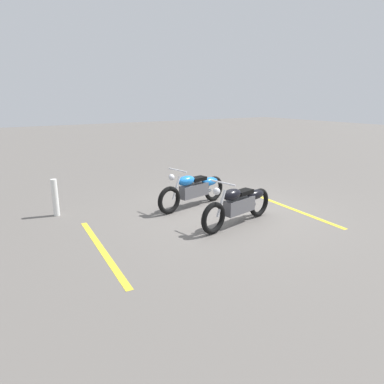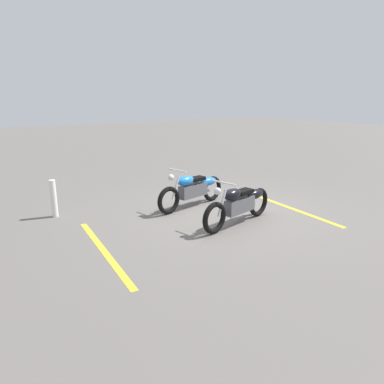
# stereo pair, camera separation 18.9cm
# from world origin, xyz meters

# --- Properties ---
(ground_plane) EXTENTS (60.00, 60.00, 0.00)m
(ground_plane) POSITION_xyz_m (0.00, 0.00, 0.00)
(ground_plane) COLOR #66605B
(motorcycle_bright_foreground) EXTENTS (2.21, 0.75, 1.04)m
(motorcycle_bright_foreground) POSITION_xyz_m (0.50, -0.82, 0.46)
(motorcycle_bright_foreground) COLOR black
(motorcycle_bright_foreground) RESTS_ON ground
(motorcycle_dark_foreground) EXTENTS (2.21, 0.75, 1.04)m
(motorcycle_dark_foreground) POSITION_xyz_m (0.37, 0.79, 0.46)
(motorcycle_dark_foreground) COLOR black
(motorcycle_dark_foreground) RESTS_ON ground
(bollard_post) EXTENTS (0.14, 0.14, 0.88)m
(bollard_post) POSITION_xyz_m (3.62, -1.96, 0.44)
(bollard_post) COLOR white
(bollard_post) RESTS_ON ground
(parking_stripe_near) EXTENTS (0.38, 3.20, 0.01)m
(parking_stripe_near) POSITION_xyz_m (-1.43, 0.69, 0.00)
(parking_stripe_near) COLOR yellow
(parking_stripe_near) RESTS_ON ground
(parking_stripe_mid) EXTENTS (0.38, 3.20, 0.01)m
(parking_stripe_mid) POSITION_xyz_m (3.38, 0.50, 0.00)
(parking_stripe_mid) COLOR yellow
(parking_stripe_mid) RESTS_ON ground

